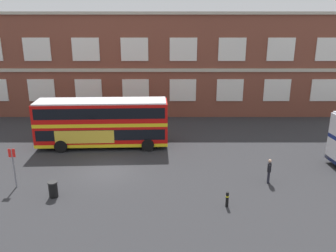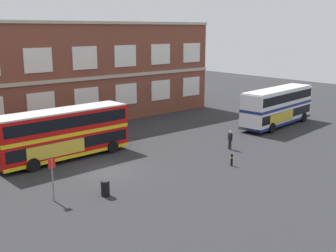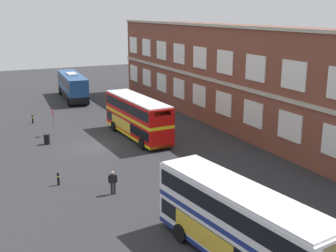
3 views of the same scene
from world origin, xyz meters
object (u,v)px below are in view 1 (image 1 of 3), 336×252
(double_decker_near, at_px, (104,122))
(safety_bollard_west, at_px, (229,199))
(waiting_passenger, at_px, (271,170))
(station_litter_bin, at_px, (55,189))
(bus_stand_flag, at_px, (15,164))

(double_decker_near, distance_m, safety_bollard_west, 13.59)
(waiting_passenger, bearing_deg, station_litter_bin, -172.08)
(double_decker_near, relative_size, bus_stand_flag, 4.11)
(waiting_passenger, xyz_separation_m, bus_stand_flag, (-16.83, -0.62, 0.70))
(double_decker_near, xyz_separation_m, bus_stand_flag, (-4.46, -7.49, -0.51))
(waiting_passenger, relative_size, station_litter_bin, 1.65)
(waiting_passenger, distance_m, station_litter_bin, 14.09)
(station_litter_bin, bearing_deg, safety_bollard_west, -6.32)
(bus_stand_flag, bearing_deg, station_litter_bin, -24.57)
(station_litter_bin, height_order, safety_bollard_west, station_litter_bin)
(bus_stand_flag, relative_size, safety_bollard_west, 2.84)
(double_decker_near, bearing_deg, waiting_passenger, -29.04)
(double_decker_near, height_order, bus_stand_flag, double_decker_near)
(waiting_passenger, height_order, bus_stand_flag, bus_stand_flag)
(bus_stand_flag, bearing_deg, safety_bollard_west, -10.45)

